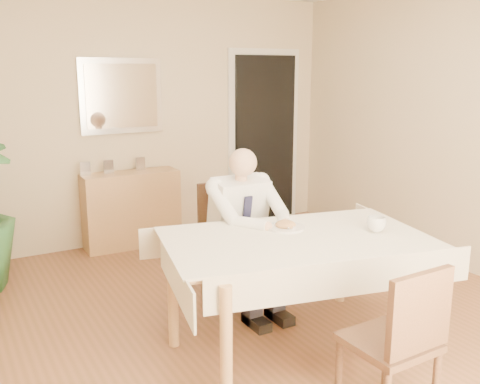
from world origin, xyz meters
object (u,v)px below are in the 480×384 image
dining_table (296,249)px  coffee_mug (376,224)px  chair_far (230,234)px  sideboard (132,209)px  chair_near (401,337)px  seated_man (249,224)px

dining_table → coffee_mug: size_ratio=15.12×
chair_far → sideboard: bearing=102.3°
chair_near → dining_table: bearing=87.5°
chair_near → sideboard: chair_near is taller
seated_man → chair_far: bearing=90.0°
seated_man → coffee_mug: seated_man is taller
coffee_mug → chair_far: bearing=117.1°
dining_table → sideboard: (-0.27, 2.54, -0.28)m
seated_man → sideboard: seated_man is taller
chair_far → seated_man: bearing=-86.9°
seated_man → sideboard: (-0.27, 1.94, -0.30)m
chair_far → dining_table: bearing=-86.9°
dining_table → sideboard: sideboard is taller
chair_near → chair_far: bearing=88.2°
chair_near → seated_man: seated_man is taller
chair_far → seated_man: seated_man is taller
dining_table → chair_near: bearing=-79.1°
chair_near → sideboard: bearing=92.9°
chair_near → seated_man: (0.02, 1.54, 0.20)m
seated_man → chair_near: bearing=-90.9°
sideboard → chair_near: bearing=-84.5°
coffee_mug → seated_man: bearing=125.3°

